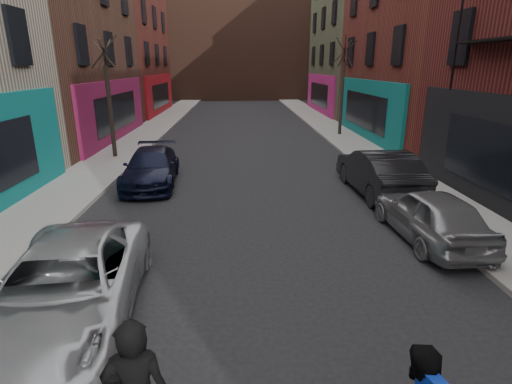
{
  "coord_description": "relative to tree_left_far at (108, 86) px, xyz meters",
  "views": [
    {
      "loc": [
        -0.24,
        -1.13,
        4.29
      ],
      "look_at": [
        0.13,
        7.34,
        1.6
      ],
      "focal_mm": 28.0,
      "sensor_mm": 36.0,
      "label": 1
    }
  ],
  "objects": [
    {
      "name": "parked_right_end",
      "position": [
        10.8,
        -5.98,
        -2.59
      ],
      "size": [
        1.86,
        4.85,
        1.58
      ],
      "primitive_type": "imported",
      "rotation": [
        0.0,
        0.0,
        3.18
      ],
      "color": "black",
      "rests_on": "ground"
    },
    {
      "name": "tree_right_far",
      "position": [
        12.4,
        6.0,
        0.15
      ],
      "size": [
        2.0,
        2.0,
        6.8
      ],
      "primitive_type": null,
      "color": "black",
      "rests_on": "sidewalk_right"
    },
    {
      "name": "building_far",
      "position": [
        6.2,
        38.0,
        3.62
      ],
      "size": [
        40.0,
        10.0,
        14.0
      ],
      "primitive_type": "cube",
      "color": "#47281E",
      "rests_on": "ground"
    },
    {
      "name": "parked_left_end",
      "position": [
        2.67,
        -4.45,
        -2.72
      ],
      "size": [
        2.14,
        4.63,
        1.31
      ],
      "primitive_type": "imported",
      "rotation": [
        0.0,
        0.0,
        0.07
      ],
      "color": "black",
      "rests_on": "ground"
    },
    {
      "name": "sidewalk_left",
      "position": [
        -0.05,
        12.0,
        -3.31
      ],
      "size": [
        2.5,
        84.0,
        0.13
      ],
      "primitive_type": "cube",
      "color": "gray",
      "rests_on": "ground"
    },
    {
      "name": "parked_right_far",
      "position": [
        10.8,
        -9.87,
        -2.7
      ],
      "size": [
        1.8,
        4.09,
        1.37
      ],
      "primitive_type": "imported",
      "rotation": [
        0.0,
        0.0,
        3.19
      ],
      "color": "gray",
      "rests_on": "ground"
    },
    {
      "name": "sidewalk_right",
      "position": [
        12.45,
        12.0,
        -3.31
      ],
      "size": [
        2.5,
        84.0,
        0.13
      ],
      "primitive_type": "cube",
      "color": "gray",
      "rests_on": "ground"
    },
    {
      "name": "parked_left_far",
      "position": [
        3.0,
        -13.0,
        -2.68
      ],
      "size": [
        2.81,
        5.23,
        1.4
      ],
      "primitive_type": "imported",
      "rotation": [
        0.0,
        0.0,
        0.1
      ],
      "color": "#9A9EA3",
      "rests_on": "ground"
    },
    {
      "name": "tree_left_far",
      "position": [
        0.0,
        0.0,
        0.0
      ],
      "size": [
        2.0,
        2.0,
        6.5
      ],
      "primitive_type": null,
      "color": "black",
      "rests_on": "sidewalk_left"
    }
  ]
}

